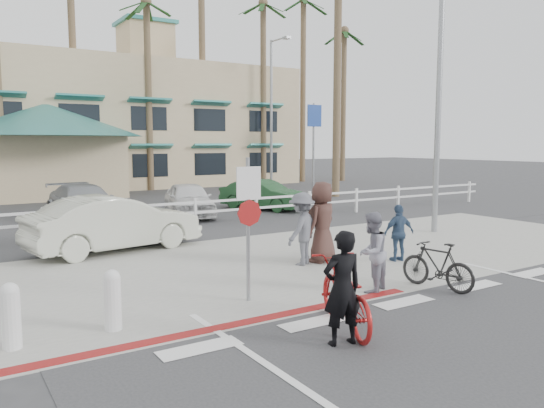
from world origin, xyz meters
TOP-DOWN VIEW (x-y plane):
  - ground at (0.00, 0.00)m, footprint 140.00×140.00m
  - bike_path at (0.00, -2.00)m, footprint 12.00×16.00m
  - sidewalk_plaza at (0.00, 4.50)m, footprint 22.00×7.00m
  - cross_street at (0.00, 8.50)m, footprint 40.00×5.00m
  - parking_lot at (0.00, 18.00)m, footprint 50.00×16.00m
  - curb_red at (-3.00, 1.20)m, footprint 7.00×0.25m
  - rail_fence at (0.50, 10.50)m, footprint 29.40×0.16m
  - building at (2.00, 31.00)m, footprint 28.00×16.00m
  - sign_post at (-2.30, 2.20)m, footprint 0.50×0.10m
  - bollard_0 at (-4.80, 2.00)m, footprint 0.26×0.26m
  - bollard_1 at (-6.20, 2.00)m, footprint 0.26×0.26m
  - streetlight_0 at (6.50, 5.50)m, footprint 0.60×2.00m
  - streetlight_1 at (12.00, 24.00)m, footprint 0.60×2.00m
  - info_sign at (14.00, 22.00)m, footprint 1.20×0.16m
  - palm_4 at (0.00, 26.00)m, footprint 4.00×4.00m
  - palm_5 at (4.00, 25.00)m, footprint 4.00×4.00m
  - palm_6 at (8.00, 26.00)m, footprint 4.00×4.00m
  - palm_7 at (12.00, 25.00)m, footprint 4.00×4.00m
  - palm_8 at (16.00, 26.00)m, footprint 4.00×4.00m
  - palm_9 at (19.00, 25.00)m, footprint 4.00×4.00m
  - palm_11 at (11.00, 16.00)m, footprint 4.00×4.00m
  - bike_red at (-1.76, 0.17)m, footprint 1.37×2.17m
  - rider_red at (-2.22, -0.32)m, footprint 0.66×0.49m
  - bike_black at (1.22, 0.91)m, footprint 0.71×1.62m
  - rider_black at (0.00, 1.47)m, footprint 0.93×0.85m
  - pedestrian_a at (0.19, 4.02)m, footprint 1.28×1.08m
  - pedestrian_child at (2.39, 3.07)m, footprint 0.87×0.50m
  - pedestrian_b at (0.77, 3.99)m, footprint 1.11×0.93m
  - car_white_sedan at (-3.05, 7.98)m, footprint 4.70×2.32m
  - lot_car_1 at (-2.49, 13.79)m, footprint 2.13×4.72m
  - lot_car_2 at (1.27, 13.04)m, footprint 2.46×4.18m
  - lot_car_3 at (4.86, 13.37)m, footprint 2.81×4.08m

SIDE VIEW (x-z plane):
  - ground at x=0.00m, z-range 0.00..0.00m
  - parking_lot at x=0.00m, z-range 0.00..0.01m
  - bike_path at x=0.00m, z-range 0.00..0.01m
  - cross_street at x=0.00m, z-range 0.00..0.01m
  - sidewalk_plaza at x=0.00m, z-range 0.00..0.01m
  - curb_red at x=-3.00m, z-range 0.00..0.02m
  - bike_black at x=1.22m, z-range 0.00..0.94m
  - bollard_0 at x=-4.80m, z-range 0.00..0.95m
  - bollard_1 at x=-6.20m, z-range 0.00..0.95m
  - rail_fence at x=0.50m, z-range 0.00..1.00m
  - bike_red at x=-1.76m, z-range 0.00..1.08m
  - lot_car_3 at x=4.86m, z-range 0.00..1.27m
  - lot_car_2 at x=1.27m, z-range 0.00..1.34m
  - lot_car_1 at x=-2.49m, z-range 0.00..1.34m
  - pedestrian_child at x=2.39m, z-range 0.00..1.39m
  - car_white_sedan at x=-3.05m, z-range 0.00..1.48m
  - rider_black at x=0.00m, z-range 0.00..1.55m
  - rider_red at x=-2.22m, z-range 0.00..1.65m
  - pedestrian_a at x=0.19m, z-range 0.00..1.71m
  - pedestrian_b at x=0.77m, z-range 0.00..1.94m
  - sign_post at x=-2.30m, z-range 0.00..2.90m
  - info_sign at x=14.00m, z-range 0.00..5.60m
  - streetlight_0 at x=6.50m, z-range 0.00..9.00m
  - streetlight_1 at x=12.00m, z-range 0.00..9.50m
  - building at x=2.00m, z-range 0.00..11.30m
  - palm_5 at x=4.00m, z-range 0.00..13.00m
  - palm_9 at x=19.00m, z-range 0.00..13.00m
  - palm_7 at x=12.00m, z-range 0.00..14.00m
  - palm_11 at x=11.00m, z-range 0.00..14.00m
  - palm_4 at x=0.00m, z-range 0.00..15.00m
  - palm_8 at x=16.00m, z-range 0.00..15.00m
  - palm_6 at x=8.00m, z-range 0.00..17.00m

